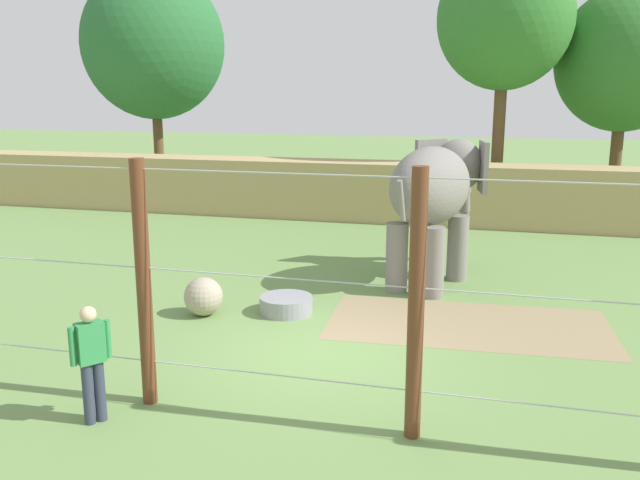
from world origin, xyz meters
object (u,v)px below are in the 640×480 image
object	(u,v)px
elephant	(436,191)
water_tub	(286,304)
enrichment_ball	(203,296)
zookeeper	(91,359)

from	to	relation	value
elephant	water_tub	size ratio (longest dim) A/B	3.98
enrichment_ball	water_tub	bearing A→B (deg)	20.19
zookeeper	water_tub	distance (m)	5.32
elephant	zookeeper	xyz separation A→B (m)	(-3.79, -8.29, -1.28)
zookeeper	elephant	bearing A→B (deg)	65.43
zookeeper	water_tub	bearing A→B (deg)	77.93
enrichment_ball	zookeeper	size ratio (longest dim) A/B	0.47
elephant	enrichment_ball	distance (m)	5.94
zookeeper	water_tub	size ratio (longest dim) A/B	1.52
elephant	enrichment_ball	xyz separation A→B (m)	(-4.27, -3.72, -1.81)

